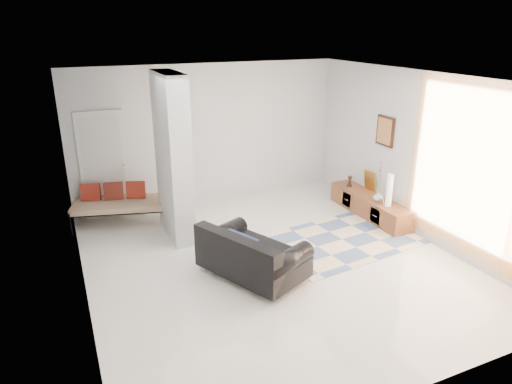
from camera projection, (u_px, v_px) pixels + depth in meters
name	position (u px, v px, depth m)	size (l,w,h in m)	color
floor	(273.00, 262.00, 7.15)	(6.00, 6.00, 0.00)	silver
ceiling	(276.00, 79.00, 6.18)	(6.00, 6.00, 0.00)	white
wall_back	(209.00, 134.00, 9.23)	(6.00, 6.00, 0.00)	silver
wall_front	(421.00, 273.00, 4.09)	(6.00, 6.00, 0.00)	silver
wall_left	(74.00, 206.00, 5.61)	(6.00, 6.00, 0.00)	silver
wall_right	(420.00, 156.00, 7.72)	(6.00, 6.00, 0.00)	silver
partition_column	(173.00, 158.00, 7.61)	(0.35, 1.20, 2.80)	silver
hallway_door	(103.00, 165.00, 8.53)	(0.85, 0.06, 2.04)	white
curtain	(472.00, 173.00, 6.68)	(2.55, 2.55, 0.00)	#FFA243
wall_art	(385.00, 131.00, 8.39)	(0.04, 0.45, 0.55)	black
media_console	(370.00, 205.00, 8.82)	(0.45, 2.03, 0.80)	brown
loveseat	(250.00, 256.00, 6.58)	(1.45, 1.77, 0.76)	silver
daybed	(121.00, 202.00, 8.40)	(1.88, 1.17, 0.77)	black
area_rug	(342.00, 240.00, 7.86)	(2.58, 1.72, 0.01)	beige
cylinder_lamp	(389.00, 190.00, 8.18)	(0.11, 0.11, 0.60)	beige
bronze_figurine	(350.00, 181.00, 9.22)	(0.11, 0.11, 0.23)	#342017
vase	(378.00, 196.00, 8.45)	(0.19, 0.19, 0.19)	silver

